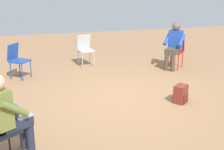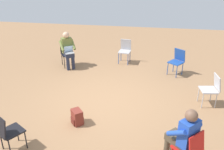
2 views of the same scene
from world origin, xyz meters
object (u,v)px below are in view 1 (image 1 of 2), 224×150
Objects in this scene: backpack_near_laptop_user at (180,95)px; person_in_blue at (174,43)px; chair_northeast at (17,58)px; chair_southeast at (176,49)px; chair_east at (85,48)px; person_with_laptop at (7,112)px.

person_in_blue is at bearing -22.06° from backpack_near_laptop_user.
chair_northeast is 4.00m from backpack_near_laptop_user.
chair_southeast is 1.00× the size of chair_east.
person_in_blue reaches higher than chair_southeast.
person_with_laptop reaches higher than chair_northeast.
person_with_laptop is 3.44× the size of backpack_near_laptop_user.
backpack_near_laptop_user is at bearing 113.48° from person_in_blue.
backpack_near_laptop_user is (1.21, -3.16, -0.53)m from person_with_laptop.
chair_east reaches higher than backpack_near_laptop_user.
person_with_laptop is at bearing 58.74° from chair_east.
chair_northeast is at bearing 13.12° from chair_east.
chair_east is 1.94m from chair_northeast.
chair_southeast is 0.69× the size of person_with_laptop.
person_in_blue is at bearing 123.87° from chair_northeast.
chair_east is 2.44m from person_in_blue.
chair_east is 4.77m from person_with_laptop.
person_in_blue reaches higher than backpack_near_laptop_user.
person_with_laptop is at bearing 36.49° from chair_northeast.
chair_east and chair_northeast have the same top height.
backpack_near_laptop_user is at bearing 88.77° from chair_northeast.
backpack_near_laptop_user is (-3.19, -1.33, -0.34)m from chair_east.
person_in_blue is at bearing 97.55° from person_with_laptop.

